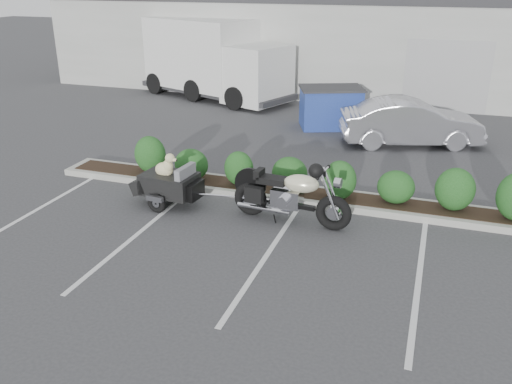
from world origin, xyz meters
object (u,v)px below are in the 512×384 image
(sedan, at_px, (411,123))
(delivery_truck, at_px, (214,61))
(pet_trailer, at_px, (169,183))
(motorcycle, at_px, (290,196))
(dumpster, at_px, (331,107))

(sedan, bearing_deg, delivery_truck, 44.73)
(pet_trailer, distance_m, sedan, 7.96)
(motorcycle, relative_size, delivery_truck, 0.36)
(delivery_truck, bearing_deg, sedan, -6.22)
(pet_trailer, bearing_deg, sedan, 58.86)
(dumpster, height_order, delivery_truck, delivery_truck)
(motorcycle, distance_m, dumpster, 7.69)
(pet_trailer, height_order, dumpster, dumpster)
(motorcycle, relative_size, pet_trailer, 1.25)
(sedan, xyz_separation_m, delivery_truck, (-8.09, 4.19, 0.82))
(motorcycle, distance_m, sedan, 6.72)
(motorcycle, height_order, dumpster, motorcycle)
(motorcycle, distance_m, pet_trailer, 2.79)
(motorcycle, height_order, pet_trailer, motorcycle)
(motorcycle, relative_size, sedan, 0.63)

